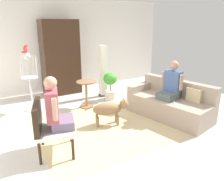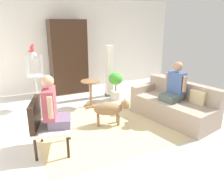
{
  "view_description": "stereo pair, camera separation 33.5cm",
  "coord_description": "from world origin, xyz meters",
  "px_view_note": "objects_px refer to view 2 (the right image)",
  "views": [
    {
      "loc": [
        -2.26,
        -3.53,
        2.04
      ],
      "look_at": [
        -0.22,
        -0.1,
        0.8
      ],
      "focal_mm": 35.44,
      "sensor_mm": 36.0,
      "label": 1
    },
    {
      "loc": [
        -1.96,
        -3.69,
        2.04
      ],
      "look_at": [
        -0.22,
        -0.1,
        0.8
      ],
      "focal_mm": 35.44,
      "sensor_mm": 36.0,
      "label": 2
    }
  ],
  "objects_px": {
    "person_on_couch": "(175,85)",
    "parrot": "(32,48)",
    "armchair": "(45,122)",
    "round_end_table": "(91,91)",
    "bird_cage_stand": "(36,81)",
    "armoire_cabinet": "(68,57)",
    "dog": "(110,109)",
    "person_on_armchair": "(52,106)",
    "couch": "(173,106)",
    "column_lamp": "(109,71)",
    "potted_plant": "(116,84)"
  },
  "relations": [
    {
      "from": "couch",
      "to": "round_end_table",
      "type": "xyz_separation_m",
      "value": [
        -1.37,
        1.48,
        0.1
      ]
    },
    {
      "from": "armchair",
      "to": "couch",
      "type": "bearing_deg",
      "value": 2.07
    },
    {
      "from": "person_on_armchair",
      "to": "potted_plant",
      "type": "distance_m",
      "value": 2.76
    },
    {
      "from": "person_on_couch",
      "to": "round_end_table",
      "type": "bearing_deg",
      "value": 131.69
    },
    {
      "from": "dog",
      "to": "armoire_cabinet",
      "type": "height_order",
      "value": "armoire_cabinet"
    },
    {
      "from": "couch",
      "to": "dog",
      "type": "xyz_separation_m",
      "value": [
        -1.38,
        0.31,
        0.06
      ]
    },
    {
      "from": "person_on_armchair",
      "to": "round_end_table",
      "type": "bearing_deg",
      "value": 52.53
    },
    {
      "from": "dog",
      "to": "person_on_couch",
      "type": "bearing_deg",
      "value": -14.01
    },
    {
      "from": "armchair",
      "to": "person_on_couch",
      "type": "bearing_deg",
      "value": 1.55
    },
    {
      "from": "couch",
      "to": "parrot",
      "type": "distance_m",
      "value": 3.46
    },
    {
      "from": "person_on_armchair",
      "to": "potted_plant",
      "type": "xyz_separation_m",
      "value": [
        2.04,
        1.82,
        -0.34
      ]
    },
    {
      "from": "bird_cage_stand",
      "to": "armoire_cabinet",
      "type": "height_order",
      "value": "armoire_cabinet"
    },
    {
      "from": "person_on_couch",
      "to": "bird_cage_stand",
      "type": "xyz_separation_m",
      "value": [
        -2.55,
        1.98,
        -0.07
      ]
    },
    {
      "from": "person_on_couch",
      "to": "round_end_table",
      "type": "distance_m",
      "value": 2.05
    },
    {
      "from": "person_on_armchair",
      "to": "potted_plant",
      "type": "relative_size",
      "value": 1.11
    },
    {
      "from": "armoire_cabinet",
      "to": "person_on_couch",
      "type": "bearing_deg",
      "value": -63.28
    },
    {
      "from": "bird_cage_stand",
      "to": "potted_plant",
      "type": "distance_m",
      "value": 2.05
    },
    {
      "from": "person_on_couch",
      "to": "person_on_armchair",
      "type": "height_order",
      "value": "person_on_armchair"
    },
    {
      "from": "potted_plant",
      "to": "armoire_cabinet",
      "type": "relative_size",
      "value": 0.35
    },
    {
      "from": "armchair",
      "to": "bird_cage_stand",
      "type": "relative_size",
      "value": 0.64
    },
    {
      "from": "round_end_table",
      "to": "parrot",
      "type": "relative_size",
      "value": 3.61
    },
    {
      "from": "potted_plant",
      "to": "column_lamp",
      "type": "bearing_deg",
      "value": 95.29
    },
    {
      "from": "dog",
      "to": "round_end_table",
      "type": "bearing_deg",
      "value": 89.39
    },
    {
      "from": "couch",
      "to": "parrot",
      "type": "bearing_deg",
      "value": 142.99
    },
    {
      "from": "column_lamp",
      "to": "dog",
      "type": "bearing_deg",
      "value": -114.47
    },
    {
      "from": "couch",
      "to": "person_on_armchair",
      "type": "xyz_separation_m",
      "value": [
        -2.61,
        -0.14,
        0.48
      ]
    },
    {
      "from": "person_on_couch",
      "to": "dog",
      "type": "xyz_separation_m",
      "value": [
        -1.35,
        0.34,
        -0.42
      ]
    },
    {
      "from": "armchair",
      "to": "round_end_table",
      "type": "xyz_separation_m",
      "value": [
        1.38,
        1.58,
        -0.13
      ]
    },
    {
      "from": "armoire_cabinet",
      "to": "bird_cage_stand",
      "type": "bearing_deg",
      "value": -138.25
    },
    {
      "from": "potted_plant",
      "to": "armoire_cabinet",
      "type": "xyz_separation_m",
      "value": [
        -0.94,
        1.24,
        0.63
      ]
    },
    {
      "from": "person_on_couch",
      "to": "potted_plant",
      "type": "bearing_deg",
      "value": 107.53
    },
    {
      "from": "couch",
      "to": "column_lamp",
      "type": "bearing_deg",
      "value": 106.4
    },
    {
      "from": "column_lamp",
      "to": "armoire_cabinet",
      "type": "relative_size",
      "value": 0.68
    },
    {
      "from": "couch",
      "to": "column_lamp",
      "type": "xyz_separation_m",
      "value": [
        -0.6,
        2.03,
        0.42
      ]
    },
    {
      "from": "bird_cage_stand",
      "to": "potted_plant",
      "type": "xyz_separation_m",
      "value": [
        2.02,
        -0.28,
        -0.26
      ]
    },
    {
      "from": "person_on_couch",
      "to": "round_end_table",
      "type": "xyz_separation_m",
      "value": [
        -1.34,
        1.51,
        -0.38
      ]
    },
    {
      "from": "person_on_armchair",
      "to": "parrot",
      "type": "relative_size",
      "value": 4.53
    },
    {
      "from": "person_on_armchair",
      "to": "potted_plant",
      "type": "height_order",
      "value": "person_on_armchair"
    },
    {
      "from": "person_on_couch",
      "to": "parrot",
      "type": "xyz_separation_m",
      "value": [
        -2.57,
        1.98,
        0.7
      ]
    },
    {
      "from": "armchair",
      "to": "round_end_table",
      "type": "distance_m",
      "value": 2.1
    },
    {
      "from": "armchair",
      "to": "potted_plant",
      "type": "relative_size",
      "value": 1.17
    },
    {
      "from": "parrot",
      "to": "bird_cage_stand",
      "type": "bearing_deg",
      "value": 0.0
    },
    {
      "from": "potted_plant",
      "to": "column_lamp",
      "type": "distance_m",
      "value": 0.46
    },
    {
      "from": "round_end_table",
      "to": "parrot",
      "type": "distance_m",
      "value": 1.71
    },
    {
      "from": "armchair",
      "to": "dog",
      "type": "bearing_deg",
      "value": 16.75
    },
    {
      "from": "couch",
      "to": "armchair",
      "type": "height_order",
      "value": "armchair"
    },
    {
      "from": "couch",
      "to": "person_on_armchair",
      "type": "bearing_deg",
      "value": -176.91
    },
    {
      "from": "parrot",
      "to": "column_lamp",
      "type": "xyz_separation_m",
      "value": [
        2.0,
        0.07,
        -0.75
      ]
    },
    {
      "from": "round_end_table",
      "to": "dog",
      "type": "bearing_deg",
      "value": -90.61
    },
    {
      "from": "couch",
      "to": "armchair",
      "type": "bearing_deg",
      "value": -177.93
    }
  ]
}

